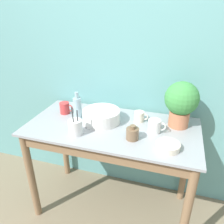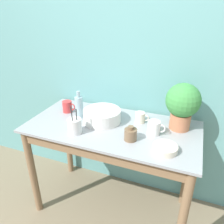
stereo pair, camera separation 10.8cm
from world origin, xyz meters
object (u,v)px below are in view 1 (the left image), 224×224
at_px(mug_cream, 139,116).
at_px(utensil_cup, 75,127).
at_px(bottle_tall, 78,108).
at_px(mug_red, 65,108).
at_px(bottle_short, 132,133).
at_px(bowl_small_cream, 168,146).
at_px(potted_plant, 181,102).
at_px(bowl_wash_large, 101,116).
at_px(mug_white, 155,126).

distance_m(mug_cream, utensil_cup, 0.52).
height_order(bottle_tall, mug_red, bottle_tall).
height_order(bottle_short, bowl_small_cream, bottle_short).
xyz_separation_m(mug_red, bowl_small_cream, (0.89, -0.28, -0.03)).
bearing_deg(bottle_short, potted_plant, 43.97).
height_order(bowl_wash_large, bottle_tall, bottle_tall).
bearing_deg(mug_white, utensil_cup, -160.17).
xyz_separation_m(bowl_small_cream, utensil_cup, (-0.65, -0.01, 0.04)).
xyz_separation_m(bowl_wash_large, mug_red, (-0.35, 0.05, -0.00)).
distance_m(mug_red, bowl_small_cream, 0.93).
xyz_separation_m(bowl_wash_large, mug_white, (0.43, -0.04, 0.00)).
distance_m(potted_plant, mug_cream, 0.34).
bearing_deg(bottle_short, bottle_tall, 160.12).
xyz_separation_m(potted_plant, utensil_cup, (-0.71, -0.35, -0.15)).
xyz_separation_m(bowl_wash_large, utensil_cup, (-0.11, -0.24, 0.01)).
distance_m(mug_red, utensil_cup, 0.37).
height_order(bottle_tall, mug_cream, bottle_tall).
relative_size(mug_red, mug_white, 0.92).
bearing_deg(mug_red, bottle_tall, -18.52).
relative_size(potted_plant, mug_red, 2.98).
bearing_deg(mug_cream, bottle_short, -89.54).
relative_size(potted_plant, bowl_wash_large, 1.19).
relative_size(potted_plant, mug_cream, 3.17).
height_order(bowl_wash_large, mug_cream, bowl_wash_large).
relative_size(mug_cream, utensil_cup, 0.49).
distance_m(potted_plant, mug_red, 0.96).
bearing_deg(mug_white, bowl_small_cream, -58.90).
xyz_separation_m(bottle_tall, bowl_small_cream, (0.74, -0.23, -0.07)).
bearing_deg(bottle_short, utensil_cup, -171.66).
bearing_deg(utensil_cup, mug_white, 19.83).
bearing_deg(bowl_small_cream, bowl_wash_large, 157.26).
distance_m(bowl_wash_large, bottle_short, 0.34).
distance_m(bottle_short, mug_red, 0.68).
xyz_separation_m(bottle_short, utensil_cup, (-0.41, -0.06, 0.01)).
height_order(mug_red, mug_white, mug_white).
xyz_separation_m(bottle_tall, mug_red, (-0.15, 0.05, -0.05)).
relative_size(bottle_short, mug_red, 0.89).
height_order(bottle_short, mug_red, bottle_short).
bearing_deg(bottle_tall, potted_plant, 7.73).
height_order(bowl_wash_large, mug_white, mug_white).
xyz_separation_m(potted_plant, bottle_tall, (-0.80, -0.11, -0.11)).
distance_m(mug_cream, bowl_small_cream, 0.41).
bearing_deg(mug_white, bowl_wash_large, 174.43).
bearing_deg(mug_cream, bowl_wash_large, -161.73).
bearing_deg(bowl_wash_large, bowl_small_cream, -22.74).
bearing_deg(bowl_small_cream, bottle_short, 168.82).
height_order(bottle_short, utensil_cup, utensil_cup).
bearing_deg(bowl_small_cream, utensil_cup, -179.04).
height_order(mug_red, bowl_small_cream, mug_red).
height_order(bottle_short, mug_white, bottle_short).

